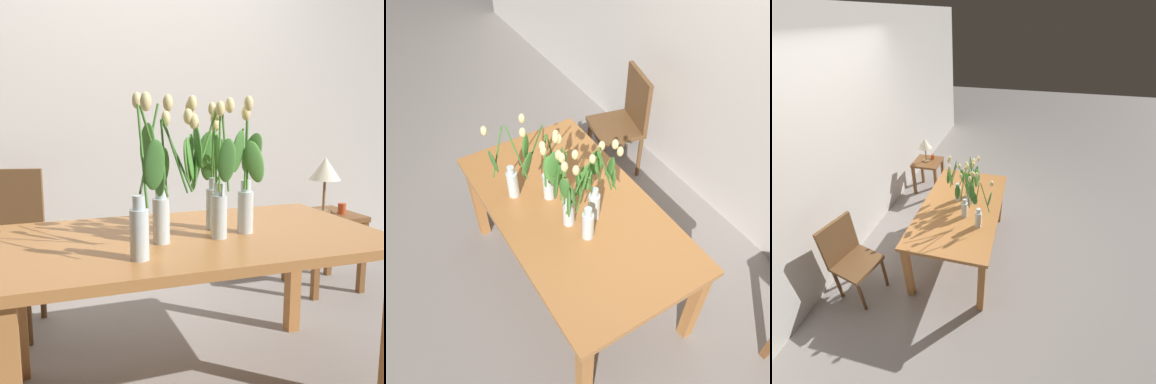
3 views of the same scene
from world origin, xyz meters
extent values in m
cube|color=beige|center=(0.00, 1.39, 1.35)|extent=(9.00, 0.10, 2.70)
cube|color=#B7753D|center=(0.00, 0.00, 0.72)|extent=(1.60, 0.90, 0.04)
cube|color=#B7753D|center=(-0.74, 0.39, 0.35)|extent=(0.07, 0.07, 0.70)
cube|color=#B7753D|center=(0.74, 0.39, 0.35)|extent=(0.07, 0.07, 0.70)
cylinder|color=silver|center=(-0.30, -0.26, 0.83)|extent=(0.07, 0.07, 0.18)
cylinder|color=silver|center=(-0.30, -0.26, 0.94)|extent=(0.04, 0.04, 0.05)
cylinder|color=silver|center=(-0.30, -0.26, 0.80)|extent=(0.06, 0.06, 0.11)
cylinder|color=#478433|center=(-0.30, -0.32, 1.11)|extent=(0.01, 0.11, 0.33)
ellipsoid|color=#F4E093|center=(-0.29, -0.37, 1.29)|extent=(0.04, 0.04, 0.06)
ellipsoid|color=#427F33|center=(-0.27, -0.36, 1.09)|extent=(0.08, 0.05, 0.17)
cylinder|color=#478433|center=(-0.23, -0.23, 1.11)|extent=(0.12, 0.06, 0.33)
ellipsoid|color=#F4E093|center=(-0.18, -0.20, 1.29)|extent=(0.04, 0.04, 0.06)
ellipsoid|color=#427F33|center=(-0.21, -0.19, 1.03)|extent=(0.05, 0.12, 0.18)
cylinder|color=silver|center=(-0.17, -0.08, 0.83)|extent=(0.07, 0.07, 0.18)
cylinder|color=silver|center=(-0.17, -0.08, 0.94)|extent=(0.04, 0.04, 0.05)
cylinder|color=silver|center=(-0.17, -0.08, 0.80)|extent=(0.06, 0.06, 0.11)
cylinder|color=#3D752D|center=(-0.11, -0.12, 1.08)|extent=(0.10, 0.07, 0.26)
ellipsoid|color=#F4E093|center=(-0.06, -0.15, 1.22)|extent=(0.04, 0.04, 0.06)
ellipsoid|color=#4C8E38|center=(-0.06, -0.11, 1.08)|extent=(0.07, 0.08, 0.17)
cylinder|color=#3D752D|center=(-0.12, -0.11, 1.09)|extent=(0.09, 0.07, 0.29)
ellipsoid|color=#F4E093|center=(-0.08, -0.14, 1.24)|extent=(0.04, 0.04, 0.06)
ellipsoid|color=#4C8E38|center=(-0.07, -0.11, 1.07)|extent=(0.08, 0.07, 0.18)
cylinder|color=#3D752D|center=(-0.15, -0.05, 1.09)|extent=(0.04, 0.05, 0.29)
ellipsoid|color=#F4E093|center=(-0.13, -0.03, 1.23)|extent=(0.04, 0.04, 0.06)
ellipsoid|color=#4C8E38|center=(-0.15, 0.00, 1.04)|extent=(0.09, 0.06, 0.18)
cylinder|color=#3D752D|center=(-0.23, -0.12, 1.12)|extent=(0.10, 0.08, 0.34)
ellipsoid|color=#F4E093|center=(-0.28, -0.16, 1.30)|extent=(0.04, 0.04, 0.06)
ellipsoid|color=#4C8E38|center=(-0.24, -0.17, 1.13)|extent=(0.07, 0.07, 0.17)
cylinder|color=silver|center=(0.08, -0.08, 0.83)|extent=(0.07, 0.07, 0.18)
cylinder|color=silver|center=(0.08, -0.08, 0.94)|extent=(0.04, 0.04, 0.05)
cylinder|color=silver|center=(0.08, -0.08, 0.80)|extent=(0.06, 0.06, 0.11)
cylinder|color=#56933D|center=(0.01, -0.08, 1.11)|extent=(0.11, 0.01, 0.34)
ellipsoid|color=#F4E093|center=(-0.04, -0.08, 1.29)|extent=(0.04, 0.04, 0.06)
ellipsoid|color=#427F33|center=(-0.03, -0.11, 1.13)|extent=(0.03, 0.09, 0.18)
cylinder|color=#56933D|center=(0.07, -0.11, 1.10)|extent=(0.02, 0.04, 0.33)
ellipsoid|color=#F4E093|center=(0.06, -0.12, 1.27)|extent=(0.04, 0.04, 0.06)
ellipsoid|color=#427F33|center=(0.08, -0.16, 1.07)|extent=(0.09, 0.06, 0.18)
cylinder|color=#56933D|center=(0.01, -0.07, 1.11)|extent=(0.11, 0.03, 0.32)
ellipsoid|color=#F4E093|center=(-0.04, -0.06, 1.27)|extent=(0.04, 0.04, 0.06)
ellipsoid|color=#427F33|center=(-0.03, -0.09, 1.04)|extent=(0.05, 0.09, 0.18)
cylinder|color=#56933D|center=(0.09, -0.11, 1.11)|extent=(0.03, 0.04, 0.34)
ellipsoid|color=#F4E093|center=(0.10, -0.13, 1.28)|extent=(0.04, 0.04, 0.06)
ellipsoid|color=#427F33|center=(0.13, -0.13, 1.10)|extent=(0.09, 0.06, 0.18)
cylinder|color=silver|center=(0.22, -0.04, 0.83)|extent=(0.07, 0.07, 0.18)
cylinder|color=silver|center=(0.22, -0.04, 0.94)|extent=(0.04, 0.04, 0.05)
cylinder|color=silver|center=(0.22, -0.04, 0.80)|extent=(0.06, 0.06, 0.11)
cylinder|color=#478433|center=(0.16, 0.01, 1.07)|extent=(0.10, 0.09, 0.24)
ellipsoid|color=#F4E093|center=(0.11, 0.05, 1.20)|extent=(0.04, 0.04, 0.06)
ellipsoid|color=#4C8E38|center=(0.11, 0.01, 1.08)|extent=(0.07, 0.07, 0.17)
cylinder|color=#478433|center=(0.19, -0.10, 1.11)|extent=(0.05, 0.11, 0.34)
ellipsoid|color=#F4E093|center=(0.17, -0.15, 1.29)|extent=(0.04, 0.04, 0.06)
ellipsoid|color=#4C8E38|center=(0.20, -0.15, 1.06)|extent=(0.10, 0.07, 0.18)
cylinder|color=#478433|center=(0.20, -0.07, 1.10)|extent=(0.04, 0.06, 0.31)
ellipsoid|color=#F4E093|center=(0.18, -0.10, 1.25)|extent=(0.04, 0.04, 0.06)
ellipsoid|color=#4C8E38|center=(0.20, -0.12, 1.09)|extent=(0.10, 0.09, 0.18)
cylinder|color=silver|center=(0.11, 0.07, 0.83)|extent=(0.07, 0.07, 0.18)
cylinder|color=silver|center=(0.11, 0.07, 0.94)|extent=(0.04, 0.04, 0.05)
cylinder|color=silver|center=(0.11, 0.07, 0.80)|extent=(0.06, 0.06, 0.11)
cylinder|color=#478433|center=(0.09, 0.01, 1.10)|extent=(0.04, 0.10, 0.30)
ellipsoid|color=#F4E093|center=(0.08, -0.04, 1.25)|extent=(0.04, 0.04, 0.06)
ellipsoid|color=#427F33|center=(0.11, -0.04, 1.07)|extent=(0.10, 0.05, 0.18)
cylinder|color=#478433|center=(0.08, 0.11, 1.07)|extent=(0.06, 0.08, 0.26)
ellipsoid|color=#F4E093|center=(0.05, 0.14, 1.21)|extent=(0.04, 0.04, 0.06)
ellipsoid|color=#427F33|center=(0.03, 0.12, 1.08)|extent=(0.07, 0.09, 0.18)
cylinder|color=#478433|center=(0.13, 0.12, 1.11)|extent=(0.03, 0.09, 0.32)
ellipsoid|color=#F4E093|center=(0.14, 0.16, 1.27)|extent=(0.04, 0.04, 0.06)
ellipsoid|color=#427F33|center=(0.11, 0.17, 1.09)|extent=(0.11, 0.04, 0.18)
cylinder|color=#478433|center=(0.14, 0.13, 1.08)|extent=(0.05, 0.11, 0.27)
ellipsoid|color=#F4E093|center=(0.16, 0.18, 1.23)|extent=(0.04, 0.04, 0.06)
ellipsoid|color=#427F33|center=(0.13, 0.18, 1.03)|extent=(0.07, 0.05, 0.17)
cube|color=brown|center=(-0.83, 0.91, 0.45)|extent=(0.48, 0.48, 0.04)
cylinder|color=brown|center=(-0.71, 0.70, 0.21)|extent=(0.04, 0.04, 0.43)
cylinder|color=brown|center=(-0.63, 1.03, 0.21)|extent=(0.04, 0.04, 0.43)
cube|color=brown|center=(-0.79, 1.08, 0.70)|extent=(0.40, 0.13, 0.46)
cube|color=brown|center=(1.31, 0.91, 0.53)|extent=(0.44, 0.44, 0.04)
cube|color=brown|center=(1.12, 0.72, 0.26)|extent=(0.04, 0.04, 0.51)
cube|color=brown|center=(1.50, 0.72, 0.26)|extent=(0.04, 0.04, 0.51)
cube|color=brown|center=(1.12, 1.10, 0.26)|extent=(0.04, 0.04, 0.51)
cube|color=brown|center=(1.50, 1.10, 0.26)|extent=(0.04, 0.04, 0.51)
cylinder|color=olive|center=(1.31, 0.93, 0.56)|extent=(0.12, 0.12, 0.02)
cylinder|color=olive|center=(1.31, 0.93, 0.68)|extent=(0.02, 0.02, 0.22)
cone|color=#F2E5C6|center=(1.31, 0.93, 0.87)|extent=(0.22, 0.22, 0.16)
cylinder|color=#CC4C23|center=(1.41, 0.85, 0.59)|extent=(0.06, 0.06, 0.07)
camera|label=1|loc=(-0.63, -1.77, 1.25)|focal=42.36mm
camera|label=2|loc=(1.47, -0.88, 2.66)|focal=39.84mm
camera|label=3|loc=(-2.38, -0.61, 2.61)|focal=24.82mm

